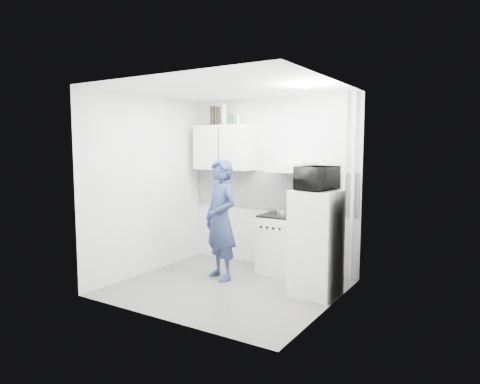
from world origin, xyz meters
The scene contains 22 objects.
floor centered at (0.00, 0.00, 0.00)m, with size 2.80×2.80×0.00m, color #595851.
ceiling centered at (0.00, 0.00, 2.60)m, with size 2.80×2.80×0.00m, color white.
wall_back centered at (0.00, 1.25, 1.30)m, with size 2.80×2.80×0.00m, color silver.
wall_left centered at (-1.40, 0.00, 1.30)m, with size 2.60×2.60×0.00m, color silver.
wall_right centered at (1.40, 0.00, 1.30)m, with size 2.60×2.60×0.00m, color silver.
person centered at (-0.29, 0.28, 0.85)m, with size 0.62×0.40×1.69m, color navy.
stove centered at (0.26, 1.00, 0.42)m, with size 0.52×0.52×0.84m, color silver.
fridge centered at (1.10, 0.37, 0.66)m, with size 0.55×0.55×1.33m, color white.
stove_top centered at (0.26, 1.00, 0.85)m, with size 0.50×0.50×0.03m, color black.
saucepan centered at (0.33, 0.99, 0.91)m, with size 0.17×0.17×0.09m, color silver.
microwave centered at (1.10, 0.37, 1.48)m, with size 0.37×0.54×0.30m, color black.
bottle_b centered at (-0.98, 1.07, 2.35)m, with size 0.08×0.08×0.31m, color black.
bottle_c centered at (-0.88, 1.07, 2.35)m, with size 0.07×0.07×0.29m, color black.
bottle_d centered at (-0.76, 1.07, 2.37)m, with size 0.08×0.08×0.34m, color #B2B7BC.
canister_a centered at (-0.63, 1.07, 2.29)m, with size 0.07×0.07×0.17m, color #144C1E.
canister_b centered at (-0.51, 1.07, 2.27)m, with size 0.08×0.08×0.14m, color silver.
upper_cabinet centered at (-0.75, 1.07, 1.85)m, with size 1.00×0.35×0.70m, color white.
range_hood centered at (0.45, 1.00, 1.57)m, with size 0.60×0.50×0.14m, color silver.
backsplash centered at (0.00, 1.24, 1.20)m, with size 2.74×0.03×0.60m, color white.
pipe_a centered at (1.30, 1.17, 1.30)m, with size 0.05×0.05×2.60m, color silver.
pipe_b centered at (1.18, 1.17, 1.30)m, with size 0.04×0.04×2.60m, color silver.
ceiling_spot_fixture centered at (1.00, 0.20, 2.57)m, with size 0.10×0.10×0.02m, color white.
Camera 1 is at (3.07, -4.58, 1.86)m, focal length 32.00 mm.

